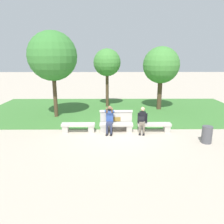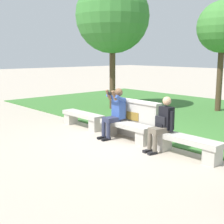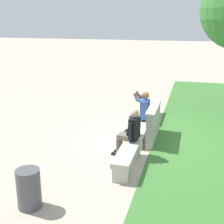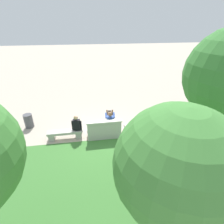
{
  "view_description": "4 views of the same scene",
  "coord_description": "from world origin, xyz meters",
  "px_view_note": "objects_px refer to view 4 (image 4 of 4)",
  "views": [
    {
      "loc": [
        -0.29,
        -10.27,
        3.7
      ],
      "look_at": [
        -0.21,
        -0.24,
        1.09
      ],
      "focal_mm": 35.0,
      "sensor_mm": 36.0,
      "label": 1
    },
    {
      "loc": [
        5.68,
        -5.54,
        2.21
      ],
      "look_at": [
        -0.26,
        -0.25,
        0.73
      ],
      "focal_mm": 50.0,
      "sensor_mm": 36.0,
      "label": 2
    },
    {
      "loc": [
        8.36,
        1.34,
        3.37
      ],
      "look_at": [
        0.37,
        -0.77,
        0.85
      ],
      "focal_mm": 50.0,
      "sensor_mm": 36.0,
      "label": 3
    },
    {
      "loc": [
        0.73,
        7.27,
        5.11
      ],
      "look_at": [
        -0.54,
        -0.79,
        0.87
      ],
      "focal_mm": 28.0,
      "sensor_mm": 36.0,
      "label": 4
    }
  ],
  "objects_px": {
    "bench_main": "(140,127)",
    "tree_right_background": "(176,167)",
    "person_photographer": "(110,121)",
    "bench_mid": "(65,134)",
    "trash_bin": "(29,121)",
    "backpack": "(78,126)",
    "bench_near": "(104,130)",
    "person_distant": "(77,125)"
  },
  "relations": [
    {
      "from": "bench_main",
      "to": "backpack",
      "type": "bearing_deg",
      "value": -0.47
    },
    {
      "from": "bench_mid",
      "to": "backpack",
      "type": "relative_size",
      "value": 3.83
    },
    {
      "from": "bench_main",
      "to": "trash_bin",
      "type": "distance_m",
      "value": 5.94
    },
    {
      "from": "bench_near",
      "to": "backpack",
      "type": "height_order",
      "value": "backpack"
    },
    {
      "from": "person_photographer",
      "to": "tree_right_background",
      "type": "distance_m",
      "value": 6.11
    },
    {
      "from": "bench_main",
      "to": "trash_bin",
      "type": "bearing_deg",
      "value": -13.74
    },
    {
      "from": "person_distant",
      "to": "person_photographer",
      "type": "bearing_deg",
      "value": -179.56
    },
    {
      "from": "tree_right_background",
      "to": "trash_bin",
      "type": "distance_m",
      "value": 8.68
    },
    {
      "from": "bench_mid",
      "to": "person_photographer",
      "type": "bearing_deg",
      "value": -177.99
    },
    {
      "from": "bench_main",
      "to": "tree_right_background",
      "type": "bearing_deg",
      "value": 76.13
    },
    {
      "from": "bench_main",
      "to": "bench_near",
      "type": "bearing_deg",
      "value": 0.0
    },
    {
      "from": "bench_mid",
      "to": "tree_right_background",
      "type": "height_order",
      "value": "tree_right_background"
    },
    {
      "from": "bench_near",
      "to": "trash_bin",
      "type": "relative_size",
      "value": 2.19
    },
    {
      "from": "bench_near",
      "to": "trash_bin",
      "type": "xyz_separation_m",
      "value": [
        3.89,
        -1.41,
        0.08
      ]
    },
    {
      "from": "backpack",
      "to": "person_photographer",
      "type": "bearing_deg",
      "value": -178.08
    },
    {
      "from": "bench_near",
      "to": "backpack",
      "type": "relative_size",
      "value": 3.83
    },
    {
      "from": "bench_main",
      "to": "bench_mid",
      "type": "distance_m",
      "value": 3.76
    },
    {
      "from": "person_photographer",
      "to": "backpack",
      "type": "distance_m",
      "value": 1.56
    },
    {
      "from": "bench_near",
      "to": "tree_right_background",
      "type": "xyz_separation_m",
      "value": [
        -0.52,
        5.52,
        2.88
      ]
    },
    {
      "from": "bench_near",
      "to": "tree_right_background",
      "type": "bearing_deg",
      "value": 95.37
    },
    {
      "from": "person_photographer",
      "to": "tree_right_background",
      "type": "bearing_deg",
      "value": 91.92
    },
    {
      "from": "bench_mid",
      "to": "person_photographer",
      "type": "xyz_separation_m",
      "value": [
        -2.21,
        -0.08,
        0.45
      ]
    },
    {
      "from": "tree_right_background",
      "to": "bench_mid",
      "type": "bearing_deg",
      "value": -66.5
    },
    {
      "from": "person_photographer",
      "to": "bench_mid",
      "type": "bearing_deg",
      "value": 2.01
    },
    {
      "from": "bench_near",
      "to": "tree_right_background",
      "type": "distance_m",
      "value": 6.25
    },
    {
      "from": "bench_main",
      "to": "person_photographer",
      "type": "xyz_separation_m",
      "value": [
        1.55,
        -0.08,
        0.45
      ]
    },
    {
      "from": "bench_mid",
      "to": "tree_right_background",
      "type": "xyz_separation_m",
      "value": [
        -2.4,
        5.52,
        2.88
      ]
    },
    {
      "from": "bench_main",
      "to": "bench_near",
      "type": "relative_size",
      "value": 1.0
    },
    {
      "from": "bench_near",
      "to": "backpack",
      "type": "distance_m",
      "value": 1.27
    },
    {
      "from": "person_distant",
      "to": "bench_mid",
      "type": "bearing_deg",
      "value": 6.11
    },
    {
      "from": "backpack",
      "to": "trash_bin",
      "type": "xyz_separation_m",
      "value": [
        2.67,
        -1.39,
        -0.25
      ]
    },
    {
      "from": "person_photographer",
      "to": "backpack",
      "type": "bearing_deg",
      "value": 1.92
    },
    {
      "from": "bench_mid",
      "to": "person_photographer",
      "type": "distance_m",
      "value": 2.26
    },
    {
      "from": "person_photographer",
      "to": "backpack",
      "type": "height_order",
      "value": "person_photographer"
    },
    {
      "from": "bench_mid",
      "to": "bench_main",
      "type": "bearing_deg",
      "value": 180.0
    },
    {
      "from": "backpack",
      "to": "trash_bin",
      "type": "height_order",
      "value": "backpack"
    },
    {
      "from": "bench_main",
      "to": "backpack",
      "type": "relative_size",
      "value": 3.83
    },
    {
      "from": "bench_main",
      "to": "person_photographer",
      "type": "bearing_deg",
      "value": -2.86
    },
    {
      "from": "bench_near",
      "to": "tree_right_background",
      "type": "relative_size",
      "value": 0.39
    },
    {
      "from": "bench_mid",
      "to": "tree_right_background",
      "type": "bearing_deg",
      "value": 113.5
    },
    {
      "from": "bench_main",
      "to": "bench_mid",
      "type": "height_order",
      "value": "same"
    },
    {
      "from": "bench_main",
      "to": "person_photographer",
      "type": "relative_size",
      "value": 1.24
    }
  ]
}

